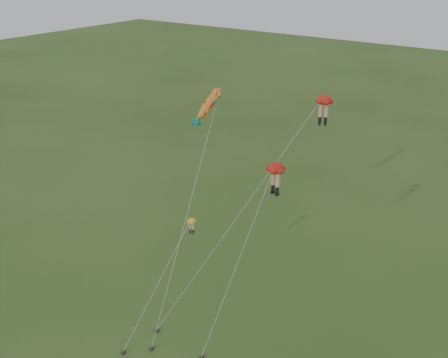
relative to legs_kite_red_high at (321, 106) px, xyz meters
The scene contains 5 objects.
ground 22.57m from the legs_kite_red_high, 123.34° to the right, with size 300.00×300.00×0.00m, color #304A1A.
legs_kite_red_high is the anchor object (origin of this frame).
legs_kite_red_mid 6.34m from the legs_kite_red_high, 106.16° to the right, with size 3.31×7.90×15.33m.
legs_kite_yellow 15.46m from the legs_kite_red_high, 146.38° to the right, with size 1.17×9.78×8.50m.
fish_kite 8.87m from the legs_kite_red_high, 155.31° to the right, with size 1.75×10.78×20.02m.
Camera 1 is at (22.32, -24.39, 29.97)m, focal length 40.00 mm.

